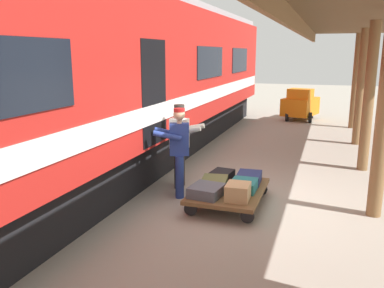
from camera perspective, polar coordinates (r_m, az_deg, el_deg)
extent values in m
plane|color=gray|center=(7.64, 10.06, -8.12)|extent=(60.00, 60.00, 0.00)
cylinder|color=brown|center=(15.85, 22.15, 8.21)|extent=(0.24, 0.24, 3.40)
cylinder|color=brown|center=(12.96, 22.77, 7.35)|extent=(0.24, 0.24, 3.40)
cylinder|color=brown|center=(10.07, 23.75, 6.00)|extent=(0.24, 0.24, 3.40)
cylinder|color=brown|center=(7.19, 25.49, 3.55)|extent=(0.24, 0.24, 3.40)
cube|color=brown|center=(7.13, 13.76, 16.86)|extent=(0.08, 18.25, 0.30)
cube|color=#B21E19|center=(8.49, -14.84, 10.00)|extent=(3.00, 21.66, 2.90)
cube|color=black|center=(8.78, -14.13, -2.47)|extent=(2.55, 20.58, 0.90)
cube|color=silver|center=(7.84, -5.23, 4.29)|extent=(0.03, 21.23, 0.36)
cube|color=black|center=(15.00, 6.82, 11.71)|extent=(0.02, 2.38, 0.84)
cube|color=black|center=(11.32, 2.66, 11.49)|extent=(0.02, 2.38, 0.84)
cube|color=black|center=(4.58, -25.40, 8.47)|extent=(0.02, 2.38, 0.84)
cube|color=black|center=(7.81, -5.70, 7.21)|extent=(0.12, 1.10, 2.00)
cube|color=brown|center=(7.36, 5.21, -6.59)|extent=(1.22, 1.76, 0.07)
cylinder|color=black|center=(6.68, 7.84, -10.10)|extent=(0.23, 0.05, 0.23)
cylinder|color=black|center=(6.91, -0.19, -9.18)|extent=(0.23, 0.05, 0.23)
cylinder|color=black|center=(7.98, 9.82, -6.33)|extent=(0.23, 0.05, 0.23)
cylinder|color=black|center=(8.17, 3.05, -5.69)|extent=(0.23, 0.05, 0.23)
cube|color=brown|center=(7.39, 3.16, -5.52)|extent=(0.53, 0.68, 0.17)
cube|color=#1E666B|center=(7.27, 7.34, -5.84)|extent=(0.44, 0.51, 0.19)
cube|color=#4C515B|center=(6.95, 2.07, -6.64)|extent=(0.58, 0.62, 0.18)
cube|color=tan|center=(6.81, 6.52, -6.74)|extent=(0.40, 0.46, 0.27)
cube|color=black|center=(7.84, 4.13, -4.49)|extent=(0.44, 0.62, 0.16)
cube|color=navy|center=(7.72, 8.07, -4.76)|extent=(0.46, 0.60, 0.18)
cylinder|color=navy|center=(7.81, -1.74, -4.26)|extent=(0.16, 0.16, 0.82)
cylinder|color=navy|center=(7.62, -1.77, -4.70)|extent=(0.16, 0.16, 0.82)
cube|color=navy|center=(7.54, -1.79, 0.68)|extent=(0.41, 0.33, 0.60)
cylinder|color=tan|center=(7.48, -1.81, 3.15)|extent=(0.09, 0.09, 0.06)
sphere|color=tan|center=(7.46, -1.82, 4.21)|extent=(0.22, 0.22, 0.22)
cylinder|color=#A51919|center=(7.44, -1.82, 4.84)|extent=(0.21, 0.21, 0.06)
cylinder|color=navy|center=(7.68, -3.42, 1.65)|extent=(0.53, 0.27, 0.21)
cylinder|color=navy|center=(7.37, -3.53, 1.18)|extent=(0.53, 0.27, 0.21)
cylinder|color=#332D28|center=(8.16, -1.97, -3.52)|extent=(0.16, 0.16, 0.82)
cylinder|color=#332D28|center=(8.35, -1.57, -3.15)|extent=(0.16, 0.16, 0.82)
cube|color=silver|center=(8.09, -1.80, 1.50)|extent=(0.38, 0.25, 0.60)
cylinder|color=tan|center=(8.03, -1.82, 3.81)|extent=(0.09, 0.09, 0.06)
sphere|color=tan|center=(8.01, -1.83, 4.80)|extent=(0.22, 0.22, 0.22)
cylinder|color=#332D28|center=(8.00, -1.83, 5.39)|extent=(0.21, 0.21, 0.06)
cylinder|color=silver|center=(7.86, -0.60, 1.92)|extent=(0.54, 0.14, 0.21)
cylinder|color=silver|center=(8.16, -0.01, 2.33)|extent=(0.54, 0.14, 0.21)
cube|color=orange|center=(17.28, 15.08, 5.17)|extent=(1.50, 1.93, 0.70)
cube|color=orange|center=(16.88, 15.09, 6.71)|extent=(1.05, 0.91, 0.50)
cylinder|color=black|center=(16.71, 16.40, 3.63)|extent=(0.12, 0.40, 0.40)
cylinder|color=black|center=(16.78, 13.33, 3.84)|extent=(0.12, 0.40, 0.40)
cylinder|color=black|center=(17.90, 16.59, 4.19)|extent=(0.12, 0.40, 0.40)
cylinder|color=black|center=(17.96, 13.72, 4.39)|extent=(0.12, 0.40, 0.40)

